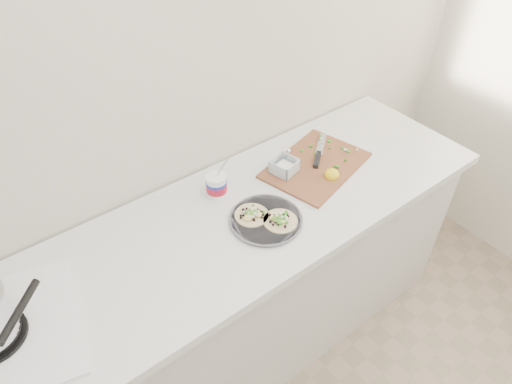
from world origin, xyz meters
TOP-DOWN VIEW (x-y plane):
  - counter at (0.00, 1.43)m, footprint 2.44×0.66m
  - taco_plate at (0.21, 1.34)m, footprint 0.28×0.28m
  - tub at (0.15, 1.57)m, footprint 0.08×0.08m
  - cutboard at (0.58, 1.47)m, footprint 0.51×0.41m

SIDE VIEW (x-z plane):
  - counter at x=0.00m, z-range 0.00..0.90m
  - cutboard at x=0.58m, z-range 0.88..0.95m
  - taco_plate at x=0.21m, z-range 0.90..0.94m
  - tub at x=0.15m, z-range 0.87..1.06m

